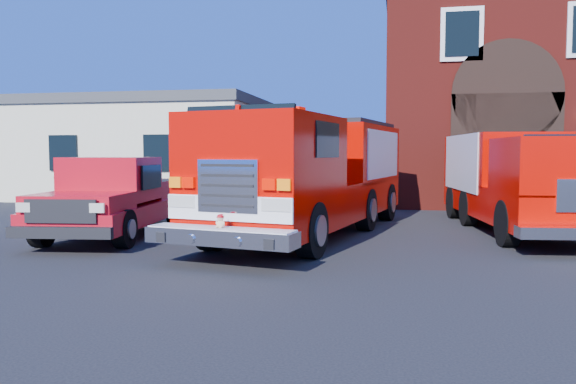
% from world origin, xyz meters
% --- Properties ---
extents(ground, '(100.00, 100.00, 0.00)m').
position_xyz_m(ground, '(0.00, 0.00, 0.00)').
color(ground, black).
rests_on(ground, ground).
extents(parking_stripe_far, '(0.12, 3.00, 0.01)m').
position_xyz_m(parking_stripe_far, '(6.50, 7.00, 0.00)').
color(parking_stripe_far, '#E1BB0B').
rests_on(parking_stripe_far, ground).
extents(fire_station, '(15.20, 10.20, 8.45)m').
position_xyz_m(fire_station, '(8.99, 13.98, 4.25)').
color(fire_station, maroon).
rests_on(fire_station, ground).
extents(side_building, '(10.20, 8.20, 4.35)m').
position_xyz_m(side_building, '(-9.00, 13.00, 2.20)').
color(side_building, '#E8E4C5').
rests_on(side_building, ground).
extents(fire_engine, '(4.39, 9.71, 2.89)m').
position_xyz_m(fire_engine, '(-0.11, 2.69, 1.50)').
color(fire_engine, black).
rests_on(fire_engine, ground).
extents(pickup_truck, '(2.71, 5.99, 1.90)m').
position_xyz_m(pickup_truck, '(-4.79, 1.51, 0.90)').
color(pickup_truck, black).
rests_on(pickup_truck, ground).
extents(secondary_truck, '(3.22, 7.93, 2.50)m').
position_xyz_m(secondary_truck, '(4.95, 4.20, 1.36)').
color(secondary_truck, black).
rests_on(secondary_truck, ground).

